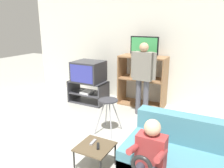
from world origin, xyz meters
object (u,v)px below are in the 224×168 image
snack_table (95,149)px  person_standing_adult (143,73)px  folding_stool (108,106)px  tv_stand (88,92)px  media_shelf (142,81)px  remote_control_black (98,146)px  person_seated_child (148,159)px  television_main (89,71)px  remote_control_white (93,142)px  couch (191,168)px  television_flat (144,47)px

snack_table → person_standing_adult: person_standing_adult is taller
folding_stool → tv_stand: bearing=136.5°
person_standing_adult → media_shelf: bearing=110.3°
remote_control_black → person_seated_child: person_seated_child is taller
remote_control_black → person_seated_child: size_ratio=0.15×
television_main → media_shelf: bearing=19.1°
remote_control_white → couch: (1.25, 0.14, -0.07)m
snack_table → person_seated_child: person_seated_child is taller
folding_stool → snack_table: 1.05m
folding_stool → couch: (1.52, -0.79, -0.21)m
tv_stand → media_shelf: 1.34m
person_standing_adult → person_seated_child: (0.89, -2.27, -0.33)m
snack_table → couch: 1.20m
folding_stool → remote_control_white: size_ratio=4.29×
remote_control_black → person_seated_child: 0.85m
snack_table → remote_control_black: bearing=3.2°
folding_stool → person_standing_adult: person_standing_adult is taller
tv_stand → person_standing_adult: (1.41, -0.09, 0.66)m
television_main → folding_stool: television_main is taller
tv_stand → media_shelf: size_ratio=0.78×
television_main → folding_stool: size_ratio=1.11×
person_seated_child → person_standing_adult: bearing=111.4°
tv_stand → folding_stool: 1.61m
television_main → folding_stool: bearing=-44.4°
snack_table → remote_control_black: 0.07m
snack_table → remote_control_black: size_ratio=3.09×
snack_table → television_flat: bearing=95.8°
folding_stool → snack_table: folding_stool is taller
tv_stand → remote_control_black: size_ratio=6.30×
remote_control_white → couch: couch is taller
remote_control_black → couch: size_ratio=0.10×
tv_stand → television_flat: 1.72m
folding_stool → person_seated_child: size_ratio=0.63×
media_shelf → couch: 2.76m
person_seated_child → snack_table: bearing=160.5°
tv_stand → television_flat: (1.24, 0.41, 1.11)m
media_shelf → person_standing_adult: person_standing_adult is taller
television_main → snack_table: size_ratio=1.54×
snack_table → remote_control_white: size_ratio=3.09×
remote_control_white → couch: size_ratio=0.10×
tv_stand → remote_control_white: 2.48m
remote_control_black → television_flat: bearing=65.6°
tv_stand → snack_table: (1.49, -2.08, 0.04)m
television_main → remote_control_black: (1.53, -2.10, -0.42)m
television_flat → folding_stool: (-0.08, -1.51, -0.88)m
snack_table → person_seated_child: 0.91m
tv_stand → person_seated_child: person_seated_child is taller
tv_stand → remote_control_black: tv_stand is taller
tv_stand → remote_control_white: tv_stand is taller
media_shelf → person_standing_adult: bearing=-69.7°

